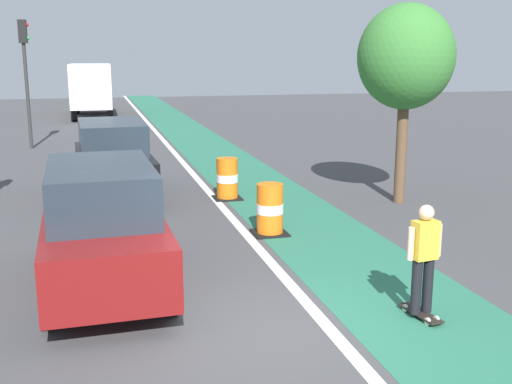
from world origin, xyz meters
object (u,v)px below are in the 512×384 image
object	(u,v)px
traffic_barrel_front	(270,210)
traffic_barrel_mid	(227,179)
parked_suv_nearest	(103,225)
traffic_light_corner	(25,61)
street_tree_sidewalk	(406,58)
parked_suv_second	(113,159)
skateboarder_on_lane	(424,258)
delivery_truck_down_block	(91,87)

from	to	relation	value
traffic_barrel_front	traffic_barrel_mid	bearing A→B (deg)	92.86
parked_suv_nearest	traffic_light_corner	size ratio (longest dim) A/B	0.91
traffic_barrel_mid	street_tree_sidewalk	xyz separation A→B (m)	(4.23, -1.51, 3.14)
traffic_barrel_mid	street_tree_sidewalk	size ratio (longest dim) A/B	0.22
parked_suv_nearest	parked_suv_second	xyz separation A→B (m)	(0.41, 6.64, 0.00)
skateboarder_on_lane	delivery_truck_down_block	distance (m)	32.25
parked_suv_second	traffic_barrel_front	world-z (taller)	parked_suv_second
traffic_barrel_front	street_tree_sidewalk	xyz separation A→B (m)	(4.06, 1.97, 3.14)
parked_suv_nearest	delivery_truck_down_block	size ratio (longest dim) A/B	0.61
traffic_light_corner	traffic_barrel_mid	bearing A→B (deg)	-62.09
skateboarder_on_lane	parked_suv_second	world-z (taller)	parked_suv_second
traffic_barrel_front	delivery_truck_down_block	world-z (taller)	delivery_truck_down_block
traffic_barrel_front	traffic_barrel_mid	distance (m)	3.48
parked_suv_nearest	traffic_barrel_front	bearing A→B (deg)	32.81
traffic_barrel_front	parked_suv_nearest	bearing A→B (deg)	-147.19
street_tree_sidewalk	traffic_barrel_front	bearing A→B (deg)	-154.08
traffic_light_corner	street_tree_sidewalk	size ratio (longest dim) A/B	1.02
skateboarder_on_lane	street_tree_sidewalk	size ratio (longest dim) A/B	0.34
parked_suv_nearest	traffic_barrel_mid	xyz separation A→B (m)	(3.30, 5.72, -0.50)
skateboarder_on_lane	delivery_truck_down_block	size ratio (longest dim) A/B	0.22
skateboarder_on_lane	traffic_light_corner	world-z (taller)	traffic_light_corner
traffic_barrel_front	traffic_light_corner	xyz separation A→B (m)	(-6.00, 14.47, 2.97)
traffic_light_corner	street_tree_sidewalk	distance (m)	16.04
skateboarder_on_lane	traffic_barrel_mid	bearing A→B (deg)	97.64
traffic_barrel_mid	traffic_light_corner	world-z (taller)	traffic_light_corner
skateboarder_on_lane	parked_suv_second	bearing A→B (deg)	113.65
traffic_barrel_mid	delivery_truck_down_block	size ratio (longest dim) A/B	0.14
traffic_barrel_mid	street_tree_sidewalk	bearing A→B (deg)	-19.58
street_tree_sidewalk	delivery_truck_down_block	bearing A→B (deg)	106.61
parked_suv_nearest	parked_suv_second	world-z (taller)	same
skateboarder_on_lane	traffic_light_corner	bearing A→B (deg)	109.84
parked_suv_second	traffic_barrel_front	xyz separation A→B (m)	(3.07, -4.40, -0.50)
skateboarder_on_lane	parked_suv_nearest	bearing A→B (deg)	150.60
parked_suv_second	traffic_light_corner	world-z (taller)	traffic_light_corner
skateboarder_on_lane	traffic_light_corner	size ratio (longest dim) A/B	0.33
street_tree_sidewalk	traffic_barrel_mid	bearing A→B (deg)	160.42
skateboarder_on_lane	street_tree_sidewalk	bearing A→B (deg)	64.93
parked_suv_nearest	traffic_barrel_front	world-z (taller)	parked_suv_nearest
traffic_barrel_mid	traffic_light_corner	bearing A→B (deg)	117.91
delivery_truck_down_block	parked_suv_second	bearing A→B (deg)	-89.00
parked_suv_second	delivery_truck_down_block	world-z (taller)	delivery_truck_down_block
parked_suv_second	traffic_barrel_front	distance (m)	5.39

